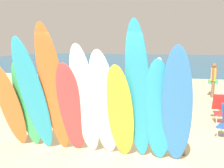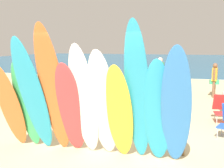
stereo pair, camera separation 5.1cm
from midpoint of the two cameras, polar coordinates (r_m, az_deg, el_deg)
The scene contains 19 objects.
ground at distance 19.65m, azimuth 9.48°, elevation 1.82°, with size 60.00×60.00×0.00m, color #D3BC8C.
ocean_water at distance 38.32m, azimuth 12.11°, elevation 5.05°, with size 60.00×40.00×0.02m, color #235B7F.
surfboard_rack at distance 5.98m, azimuth -3.14°, elevation -8.55°, with size 3.90×0.07×0.66m.
surfboard_orange_0 at distance 6.13m, azimuth -20.80°, elevation -4.66°, with size 0.53×0.06×2.02m, color orange.
surfboard_green_1 at distance 6.00m, azimuth -17.77°, elevation -4.40°, with size 0.47×0.07×2.06m, color #38B266.
surfboard_teal_2 at distance 5.58m, azimuth -16.38°, elevation -2.79°, with size 0.54×0.08×2.62m, color #289EC6.
surfboard_orange_3 at distance 5.36m, azimuth -12.29°, elevation -1.82°, with size 0.51×0.07×2.87m, color orange.
surfboard_red_4 at distance 5.43m, azimuth -8.67°, elevation -5.43°, with size 0.56×0.08×2.11m, color #D13D42.
surfboard_white_5 at distance 5.24m, azimuth -5.71°, elevation -3.95°, with size 0.51×0.07×2.46m, color white.
surfboard_white_6 at distance 5.17m, azimuth -1.65°, elevation -4.67°, with size 0.55×0.07×2.35m, color white.
surfboard_yellow_7 at distance 5.13m, azimuth 1.87°, elevation -6.32°, with size 0.53×0.06×2.06m, color yellow.
surfboard_teal_8 at distance 4.91m, azimuth 5.81°, elevation -2.38°, with size 0.46×0.07×2.86m, color #289EC6.
surfboard_teal_9 at distance 5.01m, azimuth 10.09°, elevation -6.13°, with size 0.53×0.08×2.16m, color #289EC6.
surfboard_blue_10 at distance 4.86m, azimuth 13.91°, elevation -5.29°, with size 0.53×0.07×2.46m, color #337AD1.
beachgoer_photographing at distance 9.33m, azimuth -7.06°, elevation -0.29°, with size 0.39×0.53×1.50m.
beachgoer_by_water at distance 9.64m, azimuth 4.36°, elevation 0.89°, with size 0.51×0.48×1.74m.
beachgoer_strolling at distance 12.27m, azimuth 21.31°, elevation 1.29°, with size 0.39×0.55×1.49m.
beachgoer_midbeach at distance 12.58m, azimuth 10.37°, elevation 2.43°, with size 0.44×0.60×1.68m.
beach_chair_blue at distance 8.54m, azimuth 22.86°, elevation -4.73°, with size 0.54×0.72×0.81m.
Camera 2 is at (1.79, -5.43, 2.31)m, focal length 42.48 mm.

